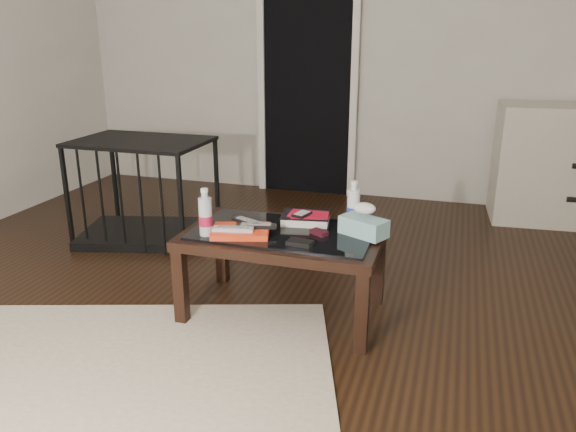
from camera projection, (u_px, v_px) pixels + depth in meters
name	position (u px, v px, depth m)	size (l,w,h in m)	color
ground	(255.00, 323.00, 2.87)	(5.00, 5.00, 0.00)	black
doorway	(308.00, 78.00, 4.90)	(0.90, 0.08, 2.07)	black
coffee_table	(283.00, 242.00, 2.87)	(1.00, 0.60, 0.46)	black
rug	(94.00, 390.00, 2.33)	(2.00, 1.50, 0.01)	beige
pet_crate	(146.00, 207.00, 3.99)	(1.02, 0.81, 0.71)	black
magazines	(241.00, 231.00, 2.79)	(0.28, 0.21, 0.03)	red
remote_silver	(233.00, 229.00, 2.75)	(0.20, 0.05, 0.02)	#BCBBC1
remote_black_front	(256.00, 226.00, 2.79)	(0.20, 0.05, 0.02)	black
remote_black_back	(249.00, 222.00, 2.85)	(0.20, 0.05, 0.02)	black
textbook	(306.00, 218.00, 2.96)	(0.25, 0.20, 0.05)	black
dvd_mailers	(307.00, 214.00, 2.94)	(0.19, 0.14, 0.01)	#B00B25
ipod	(302.00, 214.00, 2.91)	(0.06, 0.10, 0.02)	black
flip_phone	(319.00, 232.00, 2.78)	(0.09, 0.05, 0.02)	black
wallet	(300.00, 243.00, 2.65)	(0.12, 0.07, 0.02)	black
water_bottle_left	(205.00, 212.00, 2.75)	(0.07, 0.07, 0.24)	#B5BBC1
water_bottle_right	(354.00, 203.00, 2.88)	(0.07, 0.07, 0.24)	white
tissue_box	(364.00, 227.00, 2.77)	(0.23, 0.12, 0.09)	teal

